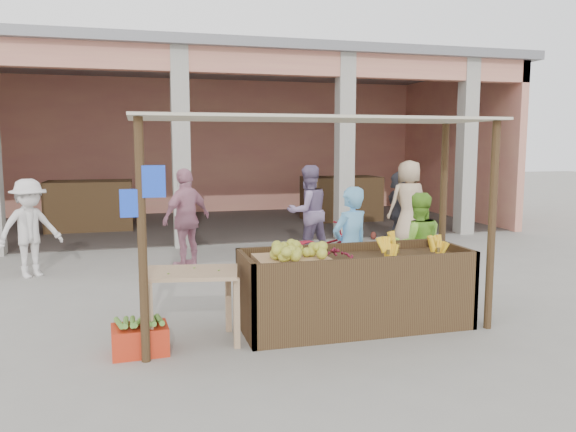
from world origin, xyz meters
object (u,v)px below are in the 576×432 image
object	(u,v)px
fruit_stall	(355,293)
vendor_blue	(350,243)
side_table	(191,284)
vendor_green	(417,243)
red_crate	(140,340)
motorcycle	(316,252)

from	to	relation	value
fruit_stall	vendor_blue	bearing A→B (deg)	72.84
fruit_stall	side_table	bearing A→B (deg)	-178.31
fruit_stall	vendor_green	bearing A→B (deg)	35.67
fruit_stall	red_crate	bearing A→B (deg)	-174.70
red_crate	motorcycle	distance (m)	3.58
fruit_stall	red_crate	xyz separation A→B (m)	(-2.40, -0.22, -0.26)
fruit_stall	red_crate	distance (m)	2.43
motorcycle	vendor_blue	bearing A→B (deg)	172.62
side_table	motorcycle	xyz separation A→B (m)	(2.10, 2.23, -0.18)
red_crate	vendor_blue	world-z (taller)	vendor_blue
side_table	vendor_green	size ratio (longest dim) A/B	0.69
red_crate	motorcycle	bearing A→B (deg)	39.08
side_table	vendor_green	bearing A→B (deg)	27.22
side_table	fruit_stall	bearing A→B (deg)	11.83
fruit_stall	vendor_blue	size ratio (longest dim) A/B	1.56
vendor_blue	motorcycle	xyz separation A→B (m)	(-0.00, 1.40, -0.37)
red_crate	motorcycle	world-z (taller)	motorcycle
red_crate	vendor_green	xyz separation A→B (m)	(3.66, 1.13, 0.62)
red_crate	fruit_stall	bearing A→B (deg)	2.13
vendor_green	motorcycle	distance (m)	1.66
fruit_stall	side_table	size ratio (longest dim) A/B	2.45
vendor_blue	vendor_green	xyz separation A→B (m)	(1.02, 0.13, -0.07)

